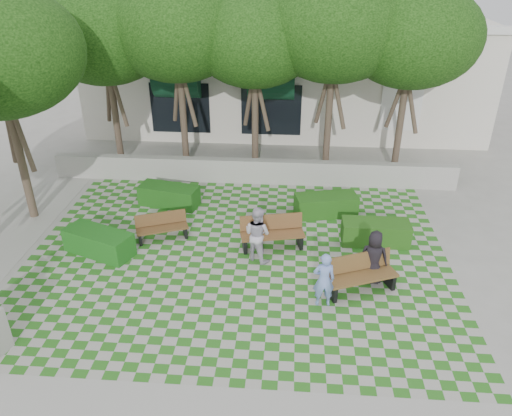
# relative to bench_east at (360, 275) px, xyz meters

# --- Properties ---
(ground) EXTENTS (90.00, 90.00, 0.00)m
(ground) POSITION_rel_bench_east_xyz_m (-3.32, 0.20, -0.47)
(ground) COLOR gray
(ground) RESTS_ON ground
(lawn) EXTENTS (12.00, 12.00, 0.00)m
(lawn) POSITION_rel_bench_east_xyz_m (-3.32, 1.20, -0.47)
(lawn) COLOR #2B721E
(lawn) RESTS_ON ground
(retaining_wall) EXTENTS (15.00, 0.36, 0.90)m
(retaining_wall) POSITION_rel_bench_east_xyz_m (-3.32, 6.40, -0.02)
(retaining_wall) COLOR #9E9B93
(retaining_wall) RESTS_ON ground
(bench_east) EXTENTS (1.97, 1.28, 0.98)m
(bench_east) POSITION_rel_bench_east_xyz_m (0.00, 0.00, 0.00)
(bench_east) COLOR brown
(bench_east) RESTS_ON ground
(bench_mid) EXTENTS (1.95, 1.00, 0.98)m
(bench_mid) POSITION_rel_bench_east_xyz_m (-2.36, 1.90, -0.00)
(bench_mid) COLOR brown
(bench_mid) RESTS_ON ground
(bench_west) EXTENTS (1.62, 1.04, 0.81)m
(bench_west) POSITION_rel_bench_east_xyz_m (-5.72, 2.13, -0.08)
(bench_west) COLOR brown
(bench_west) RESTS_ON ground
(hedge_east) EXTENTS (2.00, 0.82, 0.70)m
(hedge_east) POSITION_rel_bench_east_xyz_m (0.72, 2.39, -0.12)
(hedge_east) COLOR #1E4B14
(hedge_east) RESTS_ON ground
(hedge_midright) EXTENTS (2.14, 1.22, 0.70)m
(hedge_midright) POSITION_rel_bench_east_xyz_m (-0.68, 4.04, -0.12)
(hedge_midright) COLOR #1D4E15
(hedge_midright) RESTS_ON ground
(hedge_midleft) EXTENTS (2.13, 1.21, 0.70)m
(hedge_midleft) POSITION_rel_bench_east_xyz_m (-6.01, 4.34, -0.12)
(hedge_midleft) COLOR #184E14
(hedge_midleft) RESTS_ON ground
(hedge_west) EXTENTS (2.19, 1.51, 0.71)m
(hedge_west) POSITION_rel_bench_east_xyz_m (-7.35, 1.20, -0.12)
(hedge_west) COLOR #165316
(hedge_west) RESTS_ON ground
(person_blue) EXTENTS (0.58, 0.42, 1.50)m
(person_blue) POSITION_rel_bench_east_xyz_m (-0.98, -0.68, 0.28)
(person_blue) COLOR #7792DA
(person_blue) RESTS_ON ground
(person_dark) EXTENTS (0.81, 0.60, 1.52)m
(person_dark) POSITION_rel_bench_east_xyz_m (0.36, 0.39, 0.29)
(person_dark) COLOR black
(person_dark) RESTS_ON ground
(person_white) EXTENTS (1.02, 0.97, 1.66)m
(person_white) POSITION_rel_bench_east_xyz_m (-2.75, 1.23, 0.36)
(person_white) COLOR silver
(person_white) RESTS_ON ground
(tree_row) EXTENTS (17.70, 13.40, 7.41)m
(tree_row) POSITION_rel_bench_east_xyz_m (-5.18, 6.15, 4.71)
(tree_row) COLOR #47382B
(tree_row) RESTS_ON ground
(building) EXTENTS (18.00, 8.92, 5.15)m
(building) POSITION_rel_bench_east_xyz_m (-2.39, 14.28, 2.04)
(building) COLOR silver
(building) RESTS_ON ground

